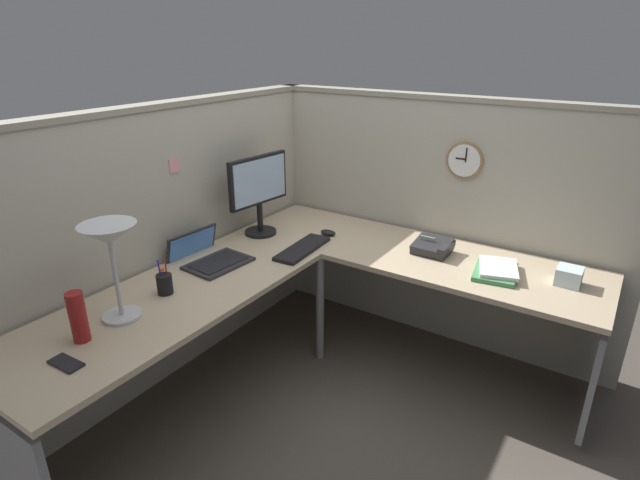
# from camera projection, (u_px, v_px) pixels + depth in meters

# --- Properties ---
(ground_plane) EXTENTS (6.80, 6.80, 0.00)m
(ground_plane) POSITION_uv_depth(u_px,v_px,m) (328.00, 379.00, 3.01)
(ground_plane) COLOR #4C443D
(cubicle_wall_back) EXTENTS (2.57, 0.12, 1.58)m
(cubicle_wall_back) POSITION_uv_depth(u_px,v_px,m) (165.00, 245.00, 2.87)
(cubicle_wall_back) COLOR #A8A393
(cubicle_wall_back) RESTS_ON ground
(cubicle_wall_right) EXTENTS (0.12, 2.37, 1.58)m
(cubicle_wall_right) POSITION_uv_depth(u_px,v_px,m) (435.00, 221.00, 3.25)
(cubicle_wall_right) COLOR #A8A393
(cubicle_wall_right) RESTS_ON ground
(desk) EXTENTS (2.35, 2.15, 0.73)m
(desk) POSITION_uv_depth(u_px,v_px,m) (321.00, 297.00, 2.63)
(desk) COLOR tan
(desk) RESTS_ON ground
(monitor) EXTENTS (0.46, 0.20, 0.50)m
(monitor) POSITION_uv_depth(u_px,v_px,m) (259.00, 189.00, 3.10)
(monitor) COLOR black
(monitor) RESTS_ON desk
(laptop) EXTENTS (0.37, 0.40, 0.22)m
(laptop) POSITION_uv_depth(u_px,v_px,m) (207.00, 256.00, 2.82)
(laptop) COLOR #232326
(laptop) RESTS_ON desk
(keyboard) EXTENTS (0.44, 0.17, 0.02)m
(keyboard) POSITION_uv_depth(u_px,v_px,m) (302.00, 249.00, 2.96)
(keyboard) COLOR black
(keyboard) RESTS_ON desk
(computer_mouse) EXTENTS (0.06, 0.10, 0.03)m
(computer_mouse) POSITION_uv_depth(u_px,v_px,m) (328.00, 233.00, 3.18)
(computer_mouse) COLOR black
(computer_mouse) RESTS_ON desk
(desk_lamp_dome) EXTENTS (0.24, 0.24, 0.44)m
(desk_lamp_dome) POSITION_uv_depth(u_px,v_px,m) (110.00, 242.00, 2.12)
(desk_lamp_dome) COLOR #B7BABF
(desk_lamp_dome) RESTS_ON desk
(pen_cup) EXTENTS (0.08, 0.08, 0.18)m
(pen_cup) POSITION_uv_depth(u_px,v_px,m) (165.00, 284.00, 2.45)
(pen_cup) COLOR black
(pen_cup) RESTS_ON desk
(cell_phone) EXTENTS (0.07, 0.15, 0.01)m
(cell_phone) POSITION_uv_depth(u_px,v_px,m) (66.00, 363.00, 1.93)
(cell_phone) COLOR black
(cell_phone) RESTS_ON desk
(thermos_flask) EXTENTS (0.07, 0.07, 0.22)m
(thermos_flask) POSITION_uv_depth(u_px,v_px,m) (78.00, 317.00, 2.05)
(thermos_flask) COLOR maroon
(thermos_flask) RESTS_ON desk
(office_phone) EXTENTS (0.19, 0.21, 0.11)m
(office_phone) POSITION_uv_depth(u_px,v_px,m) (433.00, 247.00, 2.91)
(office_phone) COLOR #232326
(office_phone) RESTS_ON desk
(book_stack) EXTENTS (0.32, 0.26, 0.04)m
(book_stack) POSITION_uv_depth(u_px,v_px,m) (497.00, 270.00, 2.66)
(book_stack) COLOR #3F7F4C
(book_stack) RESTS_ON desk
(tissue_box) EXTENTS (0.12, 0.12, 0.09)m
(tissue_box) POSITION_uv_depth(u_px,v_px,m) (569.00, 276.00, 2.54)
(tissue_box) COLOR silver
(tissue_box) RESTS_ON desk
(wall_clock) EXTENTS (0.04, 0.22, 0.22)m
(wall_clock) POSITION_uv_depth(u_px,v_px,m) (465.00, 160.00, 2.96)
(wall_clock) COLOR olive
(pinned_note_leftmost) EXTENTS (0.07, 0.00, 0.08)m
(pinned_note_leftmost) POSITION_uv_depth(u_px,v_px,m) (174.00, 166.00, 2.73)
(pinned_note_leftmost) COLOR pink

